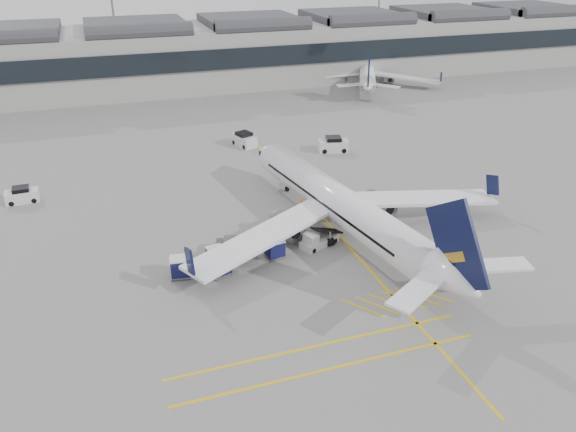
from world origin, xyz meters
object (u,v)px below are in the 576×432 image
object	(u,v)px
baggage_cart_a	(275,248)
pushback_tug	(231,247)
belt_loader	(318,240)
airliner_main	(342,206)
ramp_agent_b	(294,217)
ramp_agent_a	(302,209)

from	to	relation	value
baggage_cart_a	pushback_tug	bearing A→B (deg)	142.33
belt_loader	baggage_cart_a	size ratio (longest dim) A/B	2.62
pushback_tug	airliner_main	bearing A→B (deg)	19.99
belt_loader	ramp_agent_b	xyz separation A→B (m)	(-0.79, 4.56, 0.35)
ramp_agent_b	belt_loader	bearing A→B (deg)	57.58
ramp_agent_a	belt_loader	bearing A→B (deg)	-128.57
airliner_main	belt_loader	size ratio (longest dim) A/B	7.59
belt_loader	ramp_agent_b	bearing A→B (deg)	75.90
belt_loader	pushback_tug	xyz separation A→B (m)	(-8.11, 1.13, 0.13)
baggage_cart_a	pushback_tug	xyz separation A→B (m)	(-3.56, 1.90, -0.23)
ramp_agent_a	pushback_tug	bearing A→B (deg)	176.72
airliner_main	baggage_cart_a	bearing A→B (deg)	-171.13
ramp_agent_a	baggage_cart_a	bearing A→B (deg)	-159.77
airliner_main	baggage_cart_a	xyz separation A→B (m)	(-7.59, -2.45, -1.96)
airliner_main	pushback_tug	size ratio (longest dim) A/B	11.55
belt_loader	ramp_agent_a	xyz separation A→B (m)	(0.57, 6.13, 0.39)
ramp_agent_b	baggage_cart_a	bearing A→B (deg)	12.61
airliner_main	ramp_agent_b	size ratio (longest dim) A/B	20.03
airliner_main	ramp_agent_a	size ratio (longest dim) A/B	19.21
belt_loader	pushback_tug	distance (m)	8.19
belt_loader	baggage_cart_a	distance (m)	4.62
airliner_main	ramp_agent_b	bearing A→B (deg)	134.06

